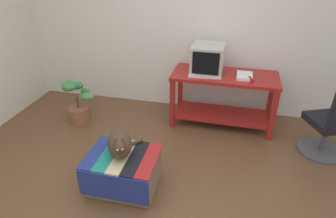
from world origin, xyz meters
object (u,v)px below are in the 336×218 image
(book, at_px, (245,76))
(office_chair, at_px, (332,126))
(cat, at_px, (120,144))
(potted_plant, at_px, (77,102))
(tv_monitor, at_px, (208,59))
(ottoman_with_blanket, at_px, (124,171))
(stapler, at_px, (251,80))
(desk, at_px, (223,91))
(keyboard, at_px, (205,76))

(book, height_order, office_chair, office_chair)
(book, xyz_separation_m, office_chair, (0.98, -0.38, -0.35))
(cat, height_order, potted_plant, cat)
(office_chair, bearing_deg, potted_plant, -23.86)
(tv_monitor, bearing_deg, potted_plant, -164.80)
(ottoman_with_blanket, height_order, stapler, stapler)
(tv_monitor, bearing_deg, office_chair, -16.77)
(desk, relative_size, tv_monitor, 3.13)
(stapler, bearing_deg, ottoman_with_blanket, -155.06)
(desk, distance_m, cat, 1.65)
(book, relative_size, cat, 0.55)
(cat, bearing_deg, ottoman_with_blanket, -71.65)
(ottoman_with_blanket, distance_m, office_chair, 2.31)
(ottoman_with_blanket, height_order, cat, cat)
(desk, relative_size, keyboard, 3.32)
(keyboard, distance_m, office_chair, 1.53)
(keyboard, distance_m, stapler, 0.55)
(tv_monitor, height_order, stapler, tv_monitor)
(office_chair, height_order, stapler, office_chair)
(ottoman_with_blanket, bearing_deg, potted_plant, 135.12)
(cat, relative_size, stapler, 4.16)
(potted_plant, relative_size, office_chair, 0.71)
(keyboard, bearing_deg, book, 5.32)
(office_chair, bearing_deg, stapler, -40.36)
(cat, height_order, stapler, stapler)
(desk, xyz_separation_m, stapler, (0.30, -0.15, 0.25))
(potted_plant, bearing_deg, office_chair, -0.68)
(potted_plant, bearing_deg, cat, -44.82)
(book, bearing_deg, potted_plant, -170.21)
(potted_plant, relative_size, stapler, 5.71)
(tv_monitor, xyz_separation_m, office_chair, (1.45, -0.46, -0.50))
(ottoman_with_blanket, distance_m, stapler, 1.81)
(ottoman_with_blanket, bearing_deg, book, 51.73)
(keyboard, bearing_deg, tv_monitor, 83.11)
(desk, height_order, stapler, stapler)
(keyboard, bearing_deg, ottoman_with_blanket, -119.33)
(potted_plant, height_order, stapler, stapler)
(book, height_order, ottoman_with_blanket, book)
(ottoman_with_blanket, distance_m, cat, 0.30)
(ottoman_with_blanket, bearing_deg, stapler, 47.86)
(keyboard, relative_size, stapler, 3.64)
(tv_monitor, relative_size, potted_plant, 0.68)
(tv_monitor, xyz_separation_m, book, (0.47, -0.08, -0.15))
(book, relative_size, stapler, 2.30)
(ottoman_with_blanket, height_order, office_chair, office_chair)
(tv_monitor, distance_m, cat, 1.62)
(desk, relative_size, office_chair, 1.49)
(keyboard, height_order, office_chair, office_chair)
(tv_monitor, distance_m, keyboard, 0.22)
(keyboard, bearing_deg, cat, -120.44)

